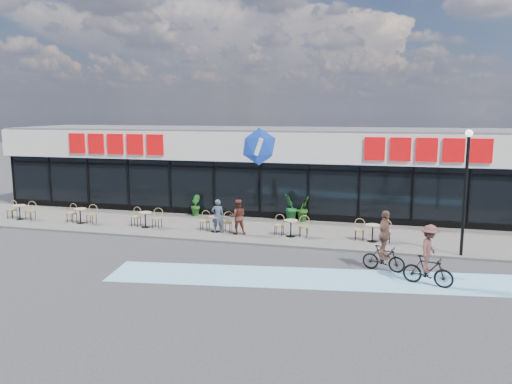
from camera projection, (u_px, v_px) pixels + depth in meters
ground at (217, 257)px, 19.21m from camera, size 120.00×120.00×0.00m
sidewalk at (248, 229)px, 23.51m from camera, size 44.00×5.00×0.10m
bike_lane at (315, 278)px, 16.80m from camera, size 14.17×4.13×0.01m
building at (273, 168)px, 28.32m from camera, size 30.60×6.57×4.75m
lamp_post at (466, 181)px, 18.69m from camera, size 0.28×0.28×4.80m
bistro_set_0 at (21, 210)px, 25.44m from camera, size 1.54×0.62×0.90m
bistro_set_1 at (81, 214)px, 24.58m from camera, size 1.54×0.62×0.90m
bistro_set_2 at (146, 218)px, 23.72m from camera, size 1.54×0.62×0.90m
bistro_set_3 at (216, 222)px, 22.86m from camera, size 1.54×0.62×0.90m
bistro_set_4 at (291, 226)px, 21.99m from camera, size 1.54×0.62×0.90m
bistro_set_5 at (373, 231)px, 21.13m from camera, size 1.54×0.62×0.90m
potted_plant_left at (195, 205)px, 26.33m from camera, size 0.72×0.76×1.09m
potted_plant_mid at (303, 208)px, 24.97m from camera, size 0.83×0.89×1.28m
potted_plant_right at (291, 208)px, 24.91m from camera, size 0.66×0.80×1.38m
patron_left at (218, 216)px, 22.56m from camera, size 0.64×0.50×1.54m
patron_right at (238, 217)px, 22.31m from camera, size 0.92×0.81×1.58m
cyclist_a at (429, 259)px, 15.99m from camera, size 1.68×1.14×2.01m
cyclist_b at (384, 245)px, 17.44m from camera, size 1.57×1.08×2.17m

